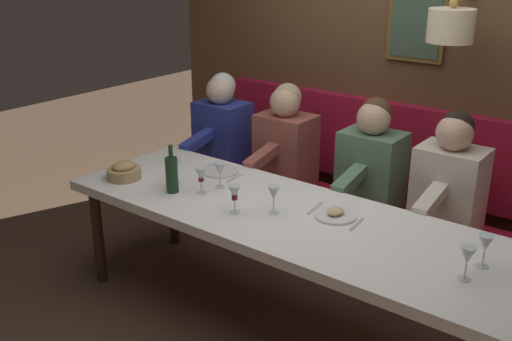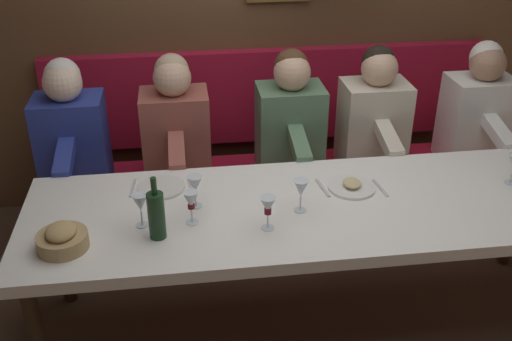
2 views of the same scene
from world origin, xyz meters
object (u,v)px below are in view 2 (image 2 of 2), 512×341
at_px(diner_nearest, 478,108).
at_px(diner_far, 175,124).
at_px(diner_near, 374,113).
at_px(wine_glass_4, 195,185).
at_px(bread_bowl, 62,239).
at_px(diner_middle, 290,118).
at_px(wine_bottle, 156,215).
at_px(wine_glass_3, 268,207).
at_px(wine_glass_5, 301,189).
at_px(wine_glass_0, 191,201).
at_px(dining_table, 314,215).
at_px(diner_farthest, 70,130).
at_px(wine_glass_2, 140,204).

bearing_deg(diner_nearest, diner_far, 90.00).
distance_m(diner_nearest, diner_near, 0.68).
relative_size(wine_glass_4, bread_bowl, 0.75).
xyz_separation_m(diner_middle, wine_bottle, (-1.06, 0.79, 0.04)).
distance_m(wine_glass_3, wine_glass_5, 0.22).
relative_size(diner_nearest, bread_bowl, 3.60).
height_order(wine_glass_0, wine_glass_4, same).
relative_size(dining_table, diner_middle, 3.56).
xyz_separation_m(dining_table, wine_glass_3, (-0.18, 0.26, 0.18)).
xyz_separation_m(diner_nearest, diner_far, (0.00, 1.91, 0.00)).
relative_size(wine_glass_0, wine_glass_5, 1.00).
bearing_deg(diner_middle, diner_nearest, -90.00).
distance_m(dining_table, diner_farthest, 1.55).
height_order(diner_middle, wine_glass_4, diner_middle).
bearing_deg(diner_nearest, wine_bottle, 117.79).
bearing_deg(dining_table, wine_glass_4, 84.15).
height_order(diner_near, diner_far, same).
relative_size(dining_table, diner_farthest, 3.56).
relative_size(diner_farthest, wine_glass_4, 4.82).
distance_m(diner_middle, wine_glass_5, 0.94).
bearing_deg(diner_middle, wine_glass_4, 143.21).
distance_m(diner_middle, wine_glass_0, 1.16).
distance_m(diner_far, wine_glass_2, 0.97).
bearing_deg(wine_glass_2, diner_farthest, 24.65).
bearing_deg(wine_bottle, wine_glass_0, -59.06).
xyz_separation_m(wine_glass_2, bread_bowl, (-0.13, 0.33, -0.07)).
bearing_deg(bread_bowl, diner_farthest, 5.62).
relative_size(diner_nearest, diner_near, 1.00).
bearing_deg(wine_glass_3, diner_nearest, -55.04).
height_order(wine_glass_2, wine_bottle, wine_bottle).
bearing_deg(dining_table, wine_glass_2, 95.29).
bearing_deg(diner_farthest, wine_bottle, -154.12).
relative_size(dining_table, bread_bowl, 12.79).
xyz_separation_m(diner_middle, wine_glass_2, (-0.96, 0.87, 0.04)).
bearing_deg(wine_glass_4, dining_table, -95.85).
distance_m(diner_farthest, wine_glass_0, 1.17).
bearing_deg(wine_glass_0, wine_glass_4, -9.73).
bearing_deg(wine_glass_4, wine_glass_5, -102.24).
bearing_deg(diner_near, wine_glass_4, 125.70).
height_order(wine_glass_0, wine_glass_2, same).
distance_m(dining_table, diner_far, 1.11).
height_order(diner_near, diner_middle, same).
relative_size(diner_nearest, wine_glass_2, 4.82).
relative_size(diner_middle, wine_glass_0, 4.82).
height_order(diner_far, wine_glass_2, diner_far).
distance_m(dining_table, wine_glass_3, 0.36).
bearing_deg(diner_farthest, diner_nearest, -90.00).
bearing_deg(dining_table, diner_near, -32.92).
relative_size(diner_near, wine_glass_5, 4.82).
bearing_deg(diner_far, bread_bowl, 155.24).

